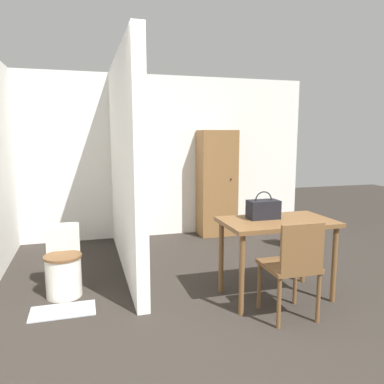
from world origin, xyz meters
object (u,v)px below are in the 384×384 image
object	(u,v)px
wooden_chair	(293,264)
wooden_cabinet	(217,183)
handbag	(263,209)
toilet	(63,266)
dining_table	(277,230)
space_heater	(291,231)

from	to	relation	value
wooden_chair	wooden_cabinet	distance (m)	2.90
handbag	wooden_cabinet	distance (m)	2.34
wooden_chair	toilet	size ratio (longest dim) A/B	1.31
dining_table	wooden_cabinet	bearing A→B (deg)	83.94
toilet	wooden_cabinet	distance (m)	2.91
dining_table	wooden_cabinet	xyz separation A→B (m)	(0.26, 2.41, 0.16)
space_heater	dining_table	bearing A→B (deg)	-125.52
handbag	dining_table	bearing A→B (deg)	-42.01
toilet	space_heater	size ratio (longest dim) A/B	1.48
wooden_cabinet	space_heater	size ratio (longest dim) A/B	3.68
wooden_chair	space_heater	world-z (taller)	wooden_chair
wooden_chair	handbag	distance (m)	0.66
dining_table	wooden_chair	distance (m)	0.50
handbag	space_heater	size ratio (longest dim) A/B	0.67
dining_table	space_heater	distance (m)	1.88
space_heater	handbag	bearing A→B (deg)	-129.94
toilet	handbag	xyz separation A→B (m)	(1.91, -0.57, 0.58)
wooden_chair	handbag	bearing A→B (deg)	92.20
wooden_chair	handbag	xyz separation A→B (m)	(-0.01, 0.55, 0.38)
handbag	wooden_cabinet	size ratio (longest dim) A/B	0.18
handbag	space_heater	bearing A→B (deg)	50.06
wooden_cabinet	space_heater	world-z (taller)	wooden_cabinet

